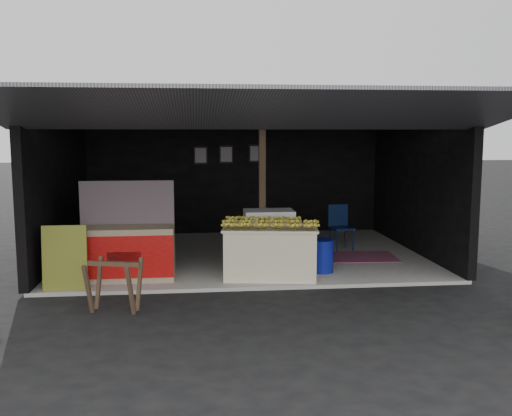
{
  "coord_description": "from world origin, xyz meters",
  "views": [
    {
      "loc": [
        -0.93,
        -8.56,
        2.44
      ],
      "look_at": [
        0.14,
        1.49,
        1.1
      ],
      "focal_mm": 40.0,
      "sensor_mm": 36.0,
      "label": 1
    }
  ],
  "objects": [
    {
      "name": "concrete_slab",
      "position": [
        0.0,
        2.5,
        0.03
      ],
      "size": [
        7.0,
        5.0,
        0.06
      ],
      "primitive_type": "cube",
      "color": "gray",
      "rests_on": "ground"
    },
    {
      "name": "banana_pile",
      "position": [
        0.28,
        0.62,
        0.99
      ],
      "size": [
        1.53,
        1.05,
        0.17
      ],
      "primitive_type": null,
      "rotation": [
        0.0,
        0.0,
        -0.14
      ],
      "color": "gold",
      "rests_on": "banana_table"
    },
    {
      "name": "neighbor_stall",
      "position": [
        -2.06,
        0.74,
        0.54
      ],
      "size": [
        1.55,
        0.7,
        1.59
      ],
      "rotation": [
        0.0,
        0.0,
        0.0
      ],
      "color": "#998466",
      "rests_on": "concrete_slab"
    },
    {
      "name": "water_barrel",
      "position": [
        1.22,
        0.83,
        0.33
      ],
      "size": [
        0.36,
        0.36,
        0.53
      ],
      "primitive_type": "cylinder",
      "color": "navy",
      "rests_on": "concrete_slab"
    },
    {
      "name": "white_crate",
      "position": [
        0.39,
        1.56,
        0.55
      ],
      "size": [
        0.89,
        0.61,
        0.99
      ],
      "rotation": [
        0.0,
        0.0,
        -0.0
      ],
      "color": "white",
      "rests_on": "concrete_slab"
    },
    {
      "name": "green_signboard",
      "position": [
        -2.92,
        0.15,
        0.56
      ],
      "size": [
        0.66,
        0.13,
        0.99
      ],
      "primitive_type": "cube",
      "rotation": [
        -0.09,
        0.0,
        0.0
      ],
      "color": "black",
      "rests_on": "concrete_slab"
    },
    {
      "name": "banana_table",
      "position": [
        0.28,
        0.62,
        0.49
      ],
      "size": [
        1.66,
        1.16,
        0.85
      ],
      "rotation": [
        0.0,
        0.0,
        -0.14
      ],
      "color": "beige",
      "rests_on": "concrete_slab"
    },
    {
      "name": "ground",
      "position": [
        0.0,
        0.0,
        0.0
      ],
      "size": [
        80.0,
        80.0,
        0.0
      ],
      "primitive_type": "plane",
      "color": "black",
      "rests_on": "ground"
    },
    {
      "name": "shophouse",
      "position": [
        0.0,
        2.82,
        2.1
      ],
      "size": [
        7.4,
        7.29,
        3.02
      ],
      "color": "black",
      "rests_on": "ground"
    },
    {
      "name": "plastic_chair",
      "position": [
        2.0,
        2.7,
        0.6
      ],
      "size": [
        0.5,
        0.5,
        0.91
      ],
      "rotation": [
        0.0,
        0.0,
        0.17
      ],
      "color": "#0A1737",
      "rests_on": "concrete_slab"
    },
    {
      "name": "picture_frames",
      "position": [
        -0.17,
        4.89,
        1.93
      ],
      "size": [
        1.62,
        0.04,
        0.46
      ],
      "color": "black",
      "rests_on": "shophouse"
    },
    {
      "name": "sawhorse",
      "position": [
        -2.05,
        -0.88,
        0.45
      ],
      "size": [
        0.76,
        0.76,
        0.71
      ],
      "rotation": [
        0.0,
        0.0,
        -0.24
      ],
      "color": "#453122",
      "rests_on": "ground"
    },
    {
      "name": "magenta_rug",
      "position": [
        2.14,
        1.93,
        0.07
      ],
      "size": [
        1.56,
        1.09,
        0.01
      ],
      "primitive_type": "cube",
      "rotation": [
        0.0,
        0.0,
        -0.06
      ],
      "color": "maroon",
      "rests_on": "concrete_slab"
    }
  ]
}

